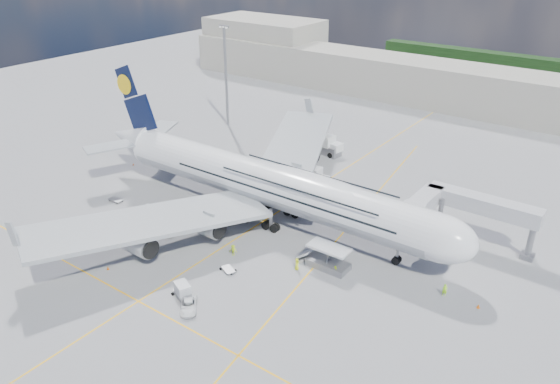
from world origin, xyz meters
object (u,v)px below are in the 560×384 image
Objects in this scene: crew_nose at (445,290)px; crew_wing at (145,238)px; dolly_row_a at (150,210)px; cone_wing_left_outer at (296,150)px; cone_wing_left_inner at (321,175)px; cone_tail at (133,164)px; light_mast at (226,75)px; service_van at (188,306)px; dolly_nose_near at (228,269)px; baggage_tug at (139,244)px; dolly_row_c at (143,249)px; cone_wing_right_inner at (145,237)px; crew_van at (297,264)px; airliner at (269,184)px; dolly_row_b at (167,227)px; cone_nose at (478,306)px; catering_truck_inner at (311,178)px; dolly_nose_far at (183,290)px; crew_loader at (335,271)px; catering_truck_outer at (326,145)px; cone_wing_right_outer at (108,268)px; dolly_back at (116,200)px; crew_tug at (233,250)px; cargo_loader at (328,260)px.

crew_wing is at bearing 168.28° from crew_nose.
dolly_row_a is 41.18m from cone_wing_left_outer.
cone_wing_left_inner is 41.31m from cone_tail.
light_mast is 5.42× the size of service_van.
dolly_row_a is 10.04m from crew_wing.
dolly_nose_near is 0.95× the size of baggage_tug.
cone_wing_right_inner is at bearing 120.61° from dolly_row_c.
dolly_row_c is 6.07× the size of cone_wing_right_inner.
cone_wing_right_inner is 1.22× the size of cone_tail.
crew_van is 53.42m from cone_tail.
crew_van is at bearing -38.38° from airliner.
dolly_row_b is 50.96m from cone_nose.
catering_truck_inner reaches higher than baggage_tug.
dolly_nose_far reaches higher than crew_loader.
catering_truck_outer is 12.60× the size of cone_wing_left_outer.
dolly_row_c is 13.49m from dolly_nose_far.
crew_van reaches higher than cone_wing_right_outer.
crew_van is at bearing -45.22° from crew_wing.
crew_wing is 40.80m from cone_wing_left_inner.
dolly_row_b is 46.23m from crew_nose.
cone_wing_left_outer reaches higher than cone_tail.
baggage_tug is at bearing -53.51° from dolly_row_a.
crew_loader is at bearing 56.63° from dolly_nose_near.
airliner is 18.78m from dolly_nose_near.
dolly_back is at bearing -179.89° from dolly_nose_far.
cone_wing_left_outer is (-13.39, 13.91, -1.72)m from catering_truck_inner.
dolly_row_b reaches higher than cone_tail.
crew_tug is at bearing 144.28° from dolly_nose_near.
cargo_loader is at bearing 2.90° from dolly_back.
cone_nose is (25.44, 6.95, -0.69)m from crew_van.
crew_tug is (43.01, -48.13, -12.25)m from light_mast.
dolly_nose_near is at bearing -57.34° from crew_wing.
catering_truck_outer reaches higher than cone_wing_right_outer.
airliner is at bearing 50.30° from baggage_tug.
airliner is at bearing 174.87° from cone_nose.
baggage_tug is at bearing 170.51° from crew_nose.
dolly_row_b is 22.13m from service_van.
airliner is at bearing -65.74° from catering_truck_outer.
crew_van is at bearing -4.03° from dolly_row_b.
cone_nose is (50.21, 15.35, -0.53)m from crew_wing.
dolly_nose_near is 0.38× the size of catering_truck_outer.
cone_wing_right_outer is at bearing -64.25° from light_mast.
cone_nose is at bearing 9.39° from cargo_loader.
cargo_loader reaches higher than cone_wing_left_outer.
crew_loader is 2.51× the size of cone_nose.
crew_nose is 4.86m from cone_nose.
catering_truck_outer is at bearing 73.92° from dolly_row_c.
airliner is at bearing -83.84° from cone_wing_left_inner.
catering_truck_outer reaches higher than dolly_row_b.
catering_truck_outer is 4.04× the size of crew_van.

